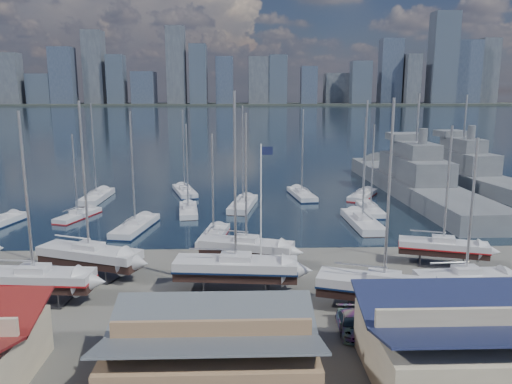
{
  "coord_description": "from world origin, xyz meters",
  "views": [
    {
      "loc": [
        1.69,
        -53.02,
        17.2
      ],
      "look_at": [
        3.75,
        8.0,
        4.78
      ],
      "focal_mm": 35.0,
      "sensor_mm": 36.0,
      "label": 1
    }
  ],
  "objects_px": {
    "car_a": "(145,334)",
    "naval_ship_west": "(461,174)",
    "naval_ship_east": "(414,185)",
    "flagpole": "(262,201)"
  },
  "relations": [
    {
      "from": "flagpole",
      "to": "car_a",
      "type": "bearing_deg",
      "value": -124.22
    },
    {
      "from": "naval_ship_east",
      "to": "naval_ship_west",
      "type": "xyz_separation_m",
      "value": [
        12.66,
        10.43,
        -0.01
      ]
    },
    {
      "from": "car_a",
      "to": "naval_ship_east",
      "type": "bearing_deg",
      "value": 45.27
    },
    {
      "from": "naval_ship_east",
      "to": "flagpole",
      "type": "distance_m",
      "value": 46.43
    },
    {
      "from": "naval_ship_east",
      "to": "naval_ship_west",
      "type": "relative_size",
      "value": 1.11
    },
    {
      "from": "naval_ship_west",
      "to": "car_a",
      "type": "bearing_deg",
      "value": 133.33
    },
    {
      "from": "naval_ship_east",
      "to": "flagpole",
      "type": "height_order",
      "value": "naval_ship_east"
    },
    {
      "from": "naval_ship_west",
      "to": "flagpole",
      "type": "distance_m",
      "value": 62.39
    },
    {
      "from": "naval_ship_west",
      "to": "car_a",
      "type": "distance_m",
      "value": 77.41
    },
    {
      "from": "car_a",
      "to": "naval_ship_west",
      "type": "bearing_deg",
      "value": 42.18
    }
  ]
}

